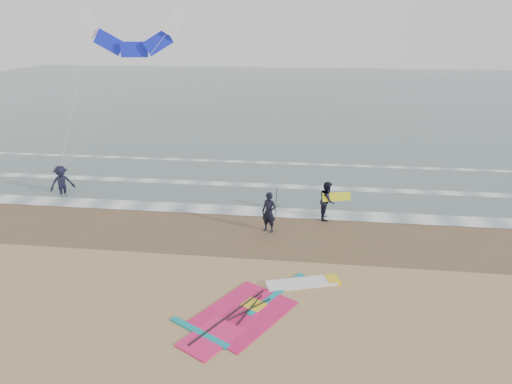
# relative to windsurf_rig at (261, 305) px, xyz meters

# --- Properties ---
(ground) EXTENTS (120.00, 120.00, 0.00)m
(ground) POSITION_rel_windsurf_rig_xyz_m (0.47, -0.43, -0.03)
(ground) COLOR tan
(ground) RESTS_ON ground
(sea_water) EXTENTS (120.00, 80.00, 0.02)m
(sea_water) POSITION_rel_windsurf_rig_xyz_m (0.47, 47.57, -0.02)
(sea_water) COLOR #47605E
(sea_water) RESTS_ON ground
(wet_sand_band) EXTENTS (120.00, 5.00, 0.01)m
(wet_sand_band) POSITION_rel_windsurf_rig_xyz_m (0.47, 5.57, -0.03)
(wet_sand_band) COLOR brown
(wet_sand_band) RESTS_ON ground
(foam_waterline) EXTENTS (120.00, 9.15, 0.02)m
(foam_waterline) POSITION_rel_windsurf_rig_xyz_m (0.47, 10.01, -0.00)
(foam_waterline) COLOR white
(foam_waterline) RESTS_ON ground
(windsurf_rig) EXTENTS (5.28, 5.00, 0.13)m
(windsurf_rig) POSITION_rel_windsurf_rig_xyz_m (0.00, 0.00, 0.00)
(windsurf_rig) COLOR white
(windsurf_rig) RESTS_ON ground
(person_standing) EXTENTS (0.77, 0.65, 1.79)m
(person_standing) POSITION_rel_windsurf_rig_xyz_m (-0.31, 5.66, 0.86)
(person_standing) COLOR black
(person_standing) RESTS_ON ground
(person_walking) EXTENTS (0.72, 0.90, 1.79)m
(person_walking) POSITION_rel_windsurf_rig_xyz_m (2.21, 7.39, 0.86)
(person_walking) COLOR black
(person_walking) RESTS_ON ground
(person_wading) EXTENTS (1.41, 1.34, 1.93)m
(person_wading) POSITION_rel_windsurf_rig_xyz_m (-11.60, 8.89, 0.93)
(person_wading) COLOR black
(person_wading) RESTS_ON ground
(held_pole) EXTENTS (0.17, 0.86, 1.82)m
(held_pole) POSITION_rel_windsurf_rig_xyz_m (-0.01, 5.66, 1.28)
(held_pole) COLOR black
(held_pole) RESTS_ON ground
(carried_kiteboard) EXTENTS (1.30, 0.51, 0.39)m
(carried_kiteboard) POSITION_rel_windsurf_rig_xyz_m (2.61, 7.29, 1.10)
(carried_kiteboard) COLOR yellow
(carried_kiteboard) RESTS_ON ground
(surf_kite) EXTENTS (6.49, 4.90, 8.17)m
(surf_kite) POSITION_rel_windsurf_rig_xyz_m (-8.85, 13.54, 7.84)
(surf_kite) COLOR white
(surf_kite) RESTS_ON ground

